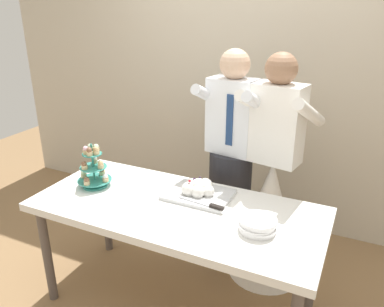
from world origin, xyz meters
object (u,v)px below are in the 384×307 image
at_px(plate_stack, 258,225).
at_px(person_bride, 270,204).
at_px(main_cake_tray, 198,191).
at_px(dessert_table, 176,216).
at_px(cupcake_stand, 94,169).
at_px(person_groom, 231,173).

relative_size(plate_stack, person_bride, 0.13).
xyz_separation_m(main_cake_tray, person_bride, (0.37, 0.44, -0.23)).
bearing_deg(main_cake_tray, person_bride, 49.86).
distance_m(dessert_table, plate_stack, 0.55).
xyz_separation_m(cupcake_stand, person_bride, (1.07, 0.60, -0.32)).
xyz_separation_m(plate_stack, person_groom, (-0.42, 0.71, -0.07)).
relative_size(cupcake_stand, person_bride, 0.18).
height_order(plate_stack, person_bride, person_bride).
relative_size(dessert_table, cupcake_stand, 5.90).
bearing_deg(person_bride, main_cake_tray, -130.14).
distance_m(dessert_table, main_cake_tray, 0.22).
bearing_deg(cupcake_stand, main_cake_tray, 13.39).
bearing_deg(plate_stack, main_cake_tray, 154.07).
bearing_deg(dessert_table, main_cake_tray, 67.48).
xyz_separation_m(person_groom, person_bride, (0.33, -0.05, -0.16)).
height_order(dessert_table, person_groom, person_groom).
height_order(dessert_table, person_bride, person_bride).
distance_m(dessert_table, cupcake_stand, 0.66).
distance_m(cupcake_stand, main_cake_tray, 0.72).
xyz_separation_m(dessert_table, plate_stack, (0.53, -0.05, 0.11)).
relative_size(dessert_table, person_groom, 1.08).
bearing_deg(person_bride, cupcake_stand, -150.51).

